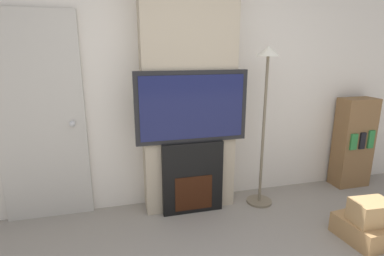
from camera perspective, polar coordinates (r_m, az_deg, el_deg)
The scene contains 8 objects.
wall_back at distance 3.22m, azimuth -1.41°, elevation 8.95°, with size 6.00×0.06×2.70m.
chimney_breast at distance 3.05m, azimuth -0.67°, elevation 8.64°, with size 0.95×0.28×2.70m.
fireplace at distance 3.17m, azimuth 0.01°, elevation -9.32°, with size 0.63×0.15×0.77m.
television at distance 2.94m, azimuth 0.02°, elevation 4.02°, with size 1.12×0.07×0.71m.
floor_lamp at distance 3.20m, azimuth 13.78°, elevation 4.86°, with size 0.28×0.28×1.71m.
box_stack at distance 3.25m, azimuth 30.67°, elevation -15.44°, with size 0.53×0.48×0.40m.
bookshelf at distance 4.22m, azimuth 28.37°, elevation -2.46°, with size 0.43×0.27×1.11m.
entry_door at distance 3.21m, azimuth -26.89°, elevation 1.29°, with size 0.82×0.09×2.03m.
Camera 1 is at (-0.73, -1.09, 1.67)m, focal length 28.00 mm.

